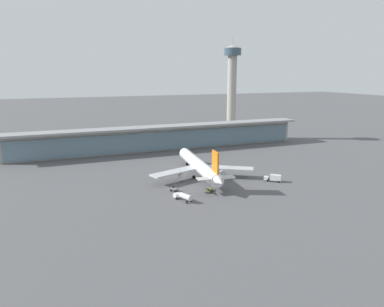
% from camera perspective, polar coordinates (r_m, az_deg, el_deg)
% --- Properties ---
extents(ground_plane, '(1200.00, 1200.00, 0.00)m').
position_cam_1_polar(ground_plane, '(165.98, 1.98, -3.64)').
color(ground_plane, '#515154').
extents(airliner_on_stand, '(47.73, 62.46, 16.63)m').
position_cam_1_polar(airliner_on_stand, '(163.81, 1.17, -1.96)').
color(airliner_on_stand, white).
rests_on(airliner_on_stand, ground).
extents(service_truck_near_nose_white, '(5.17, 8.84, 2.95)m').
position_cam_1_polar(service_truck_near_nose_white, '(134.61, -1.34, -6.80)').
color(service_truck_near_nose_white, silver).
rests_on(service_truck_near_nose_white, ground).
extents(service_truck_under_wing_white, '(6.90, 6.67, 3.10)m').
position_cam_1_polar(service_truck_under_wing_white, '(161.77, 12.81, -3.77)').
color(service_truck_under_wing_white, silver).
rests_on(service_truck_under_wing_white, ground).
extents(service_truck_mid_apron_olive, '(5.26, 6.19, 2.70)m').
position_cam_1_polar(service_truck_mid_apron_olive, '(144.64, 2.68, -5.79)').
color(service_truck_mid_apron_olive, olive).
rests_on(service_truck_mid_apron_olive, ground).
extents(service_truck_by_tail_grey, '(3.20, 3.25, 2.05)m').
position_cam_1_polar(service_truck_by_tail_grey, '(145.67, -2.88, -5.63)').
color(service_truck_by_tail_grey, gray).
rests_on(service_truck_by_tail_grey, ground).
extents(terminal_building, '(183.60, 12.80, 15.20)m').
position_cam_1_polar(terminal_building, '(222.22, -4.66, 2.57)').
color(terminal_building, '#9E998E').
rests_on(terminal_building, ground).
extents(control_tower, '(12.00, 12.00, 70.84)m').
position_cam_1_polar(control_tower, '(261.91, 6.33, 10.82)').
color(control_tower, '#9E998E').
rests_on(control_tower, ground).
extents(safety_cone_alpha, '(0.62, 0.62, 0.70)m').
position_cam_1_polar(safety_cone_alpha, '(150.65, 5.89, -5.28)').
color(safety_cone_alpha, orange).
rests_on(safety_cone_alpha, ground).
extents(safety_cone_bravo, '(0.62, 0.62, 0.70)m').
position_cam_1_polar(safety_cone_bravo, '(151.71, 8.73, -5.24)').
color(safety_cone_bravo, orange).
rests_on(safety_cone_bravo, ground).
extents(safety_cone_charlie, '(0.62, 0.62, 0.70)m').
position_cam_1_polar(safety_cone_charlie, '(148.52, 3.70, -5.50)').
color(safety_cone_charlie, orange).
rests_on(safety_cone_charlie, ground).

